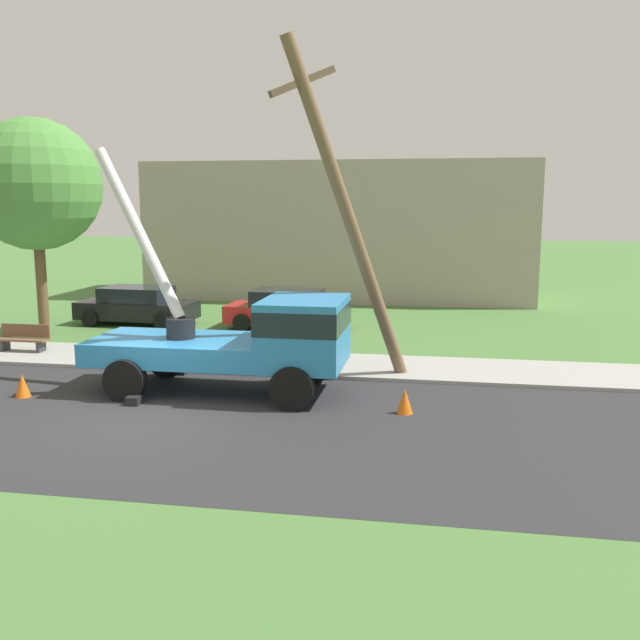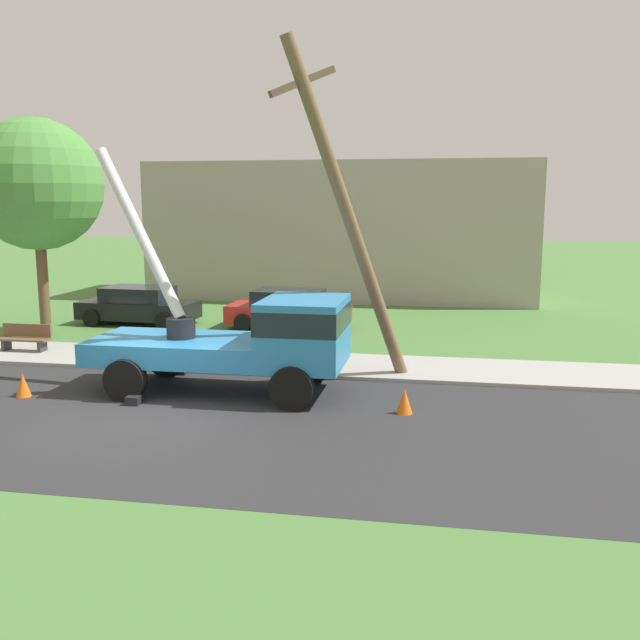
% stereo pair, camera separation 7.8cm
% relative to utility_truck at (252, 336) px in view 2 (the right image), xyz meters
% --- Properties ---
extents(ground_plane, '(120.00, 120.00, 0.00)m').
position_rel_utility_truck_xyz_m(ground_plane, '(-1.80, 9.60, -1.41)').
color(ground_plane, '#477538').
extents(road_asphalt, '(80.00, 7.97, 0.01)m').
position_rel_utility_truck_xyz_m(road_asphalt, '(-1.80, -2.40, -1.40)').
color(road_asphalt, '#2B2B2D').
rests_on(road_asphalt, ground).
extents(sidewalk_strip, '(80.00, 2.80, 0.10)m').
position_rel_utility_truck_xyz_m(sidewalk_strip, '(-1.80, 2.99, -1.36)').
color(sidewalk_strip, '#9E9E99').
rests_on(sidewalk_strip, ground).
extents(utility_truck, '(6.76, 3.20, 5.98)m').
position_rel_utility_truck_xyz_m(utility_truck, '(0.00, 0.00, 0.00)').
color(utility_truck, '#2D84C6').
rests_on(utility_truck, ground).
extents(leaning_utility_pole, '(3.21, 2.88, 8.42)m').
position_rel_utility_truck_xyz_m(leaning_utility_pole, '(2.15, 1.18, 2.89)').
color(leaning_utility_pole, brown).
rests_on(leaning_utility_pole, ground).
extents(traffic_cone_ahead, '(0.36, 0.36, 0.56)m').
position_rel_utility_truck_xyz_m(traffic_cone_ahead, '(3.75, -1.04, -1.13)').
color(traffic_cone_ahead, orange).
rests_on(traffic_cone_ahead, ground).
extents(traffic_cone_behind, '(0.36, 0.36, 0.56)m').
position_rel_utility_truck_xyz_m(traffic_cone_behind, '(-5.29, -1.31, -1.13)').
color(traffic_cone_behind, orange).
rests_on(traffic_cone_behind, ground).
extents(parked_sedan_black, '(4.49, 2.17, 1.42)m').
position_rel_utility_truck_xyz_m(parked_sedan_black, '(-6.85, 8.55, -0.70)').
color(parked_sedan_black, black).
rests_on(parked_sedan_black, ground).
extents(parked_sedan_red, '(4.47, 2.13, 1.42)m').
position_rel_utility_truck_xyz_m(parked_sedan_red, '(-1.05, 8.63, -0.70)').
color(parked_sedan_red, '#B21E1E').
rests_on(parked_sedan_red, ground).
extents(park_bench, '(1.60, 0.45, 0.90)m').
position_rel_utility_truck_xyz_m(park_bench, '(-8.04, 3.05, -0.95)').
color(park_bench, brown).
rests_on(park_bench, ground).
extents(roadside_tree_near, '(4.40, 4.40, 7.36)m').
position_rel_utility_truck_xyz_m(roadside_tree_near, '(-9.05, 5.83, 3.73)').
color(roadside_tree_near, brown).
rests_on(roadside_tree_near, ground).
extents(lowrise_building_backdrop, '(18.00, 6.00, 6.40)m').
position_rel_utility_truck_xyz_m(lowrise_building_backdrop, '(-0.43, 17.89, 1.79)').
color(lowrise_building_backdrop, '#A5998C').
rests_on(lowrise_building_backdrop, ground).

